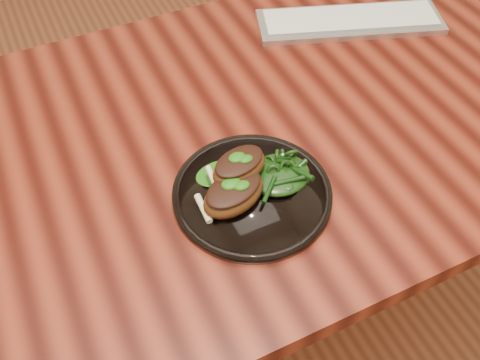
% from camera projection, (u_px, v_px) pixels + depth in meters
% --- Properties ---
extents(desk, '(1.60, 0.80, 0.75)m').
position_uv_depth(desk, '(228.00, 161.00, 1.02)').
color(desk, black).
rests_on(desk, ground).
extents(plate, '(0.26, 0.26, 0.02)m').
position_uv_depth(plate, '(252.00, 194.00, 0.86)').
color(plate, black).
rests_on(plate, desk).
extents(lamb_chop_front, '(0.13, 0.10, 0.05)m').
position_uv_depth(lamb_chop_front, '(233.00, 193.00, 0.82)').
color(lamb_chop_front, '#4A260E').
rests_on(lamb_chop_front, plate).
extents(lamb_chop_back, '(0.11, 0.08, 0.04)m').
position_uv_depth(lamb_chop_back, '(239.00, 166.00, 0.83)').
color(lamb_chop_back, '#4A260E').
rests_on(lamb_chop_back, plate).
extents(herb_smear, '(0.08, 0.05, 0.01)m').
position_uv_depth(herb_smear, '(220.00, 173.00, 0.87)').
color(herb_smear, '#0F4807').
rests_on(herb_smear, plate).
extents(greens_heap, '(0.10, 0.10, 0.04)m').
position_uv_depth(greens_heap, '(279.00, 172.00, 0.86)').
color(greens_heap, black).
rests_on(greens_heap, plate).
extents(keyboard, '(0.42, 0.25, 0.02)m').
position_uv_depth(keyboard, '(350.00, 21.00, 1.17)').
color(keyboard, '#B7B9BC').
rests_on(keyboard, desk).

